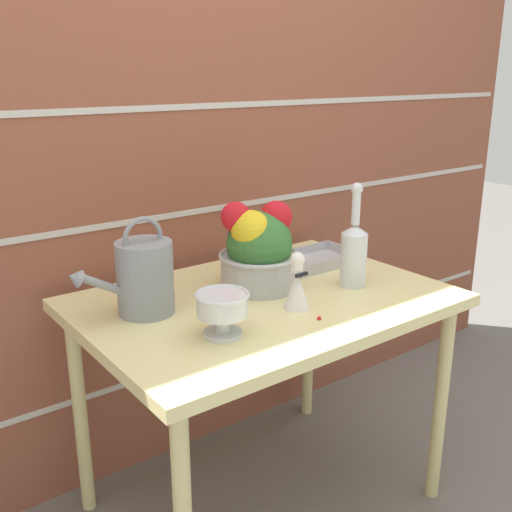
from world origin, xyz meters
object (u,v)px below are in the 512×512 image
watering_can (144,276)px  glass_decanter (354,251)px  figurine_vase (297,286)px  flower_planter (258,250)px  crystal_pedestal_bowl (222,308)px  wire_tray (315,261)px

watering_can → glass_decanter: bearing=-17.0°
figurine_vase → flower_planter: bearing=85.7°
crystal_pedestal_bowl → watering_can: bearing=109.1°
flower_planter → wire_tray: bearing=13.0°
crystal_pedestal_bowl → glass_decanter: size_ratio=0.43×
watering_can → crystal_pedestal_bowl: 0.27m
crystal_pedestal_bowl → figurine_vase: figurine_vase is taller
crystal_pedestal_bowl → figurine_vase: size_ratio=0.84×
wire_tray → watering_can: bearing=-176.3°
crystal_pedestal_bowl → wire_tray: size_ratio=0.48×
crystal_pedestal_bowl → flower_planter: flower_planter is taller
watering_can → figurine_vase: bearing=-32.2°
figurine_vase → watering_can: bearing=147.8°
figurine_vase → wire_tray: (0.32, 0.27, -0.06)m
crystal_pedestal_bowl → flower_planter: (0.29, 0.23, 0.05)m
watering_can → crystal_pedestal_bowl: bearing=-70.9°
flower_planter → glass_decanter: 0.30m
crystal_pedestal_bowl → figurine_vase: (0.28, 0.03, -0.01)m
watering_can → wire_tray: size_ratio=1.03×
flower_planter → crystal_pedestal_bowl: bearing=-141.5°
watering_can → figurine_vase: (0.36, -0.23, -0.04)m
watering_can → wire_tray: bearing=3.7°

